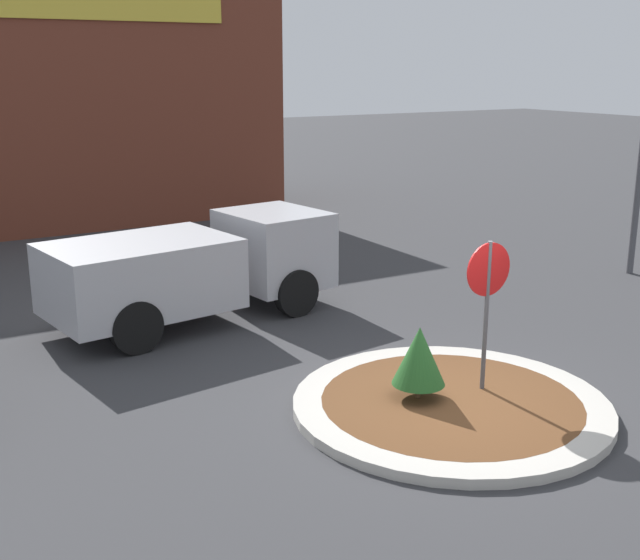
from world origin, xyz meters
The scene contains 6 objects.
ground_plane centered at (0.00, 0.00, 0.00)m, with size 120.00×120.00×0.00m, color #38383A.
traffic_island centered at (0.00, 0.00, 0.08)m, with size 4.72×4.72×0.15m.
stop_sign centered at (0.70, 0.11, 1.74)m, with size 0.81×0.07×2.47m.
island_shrub centered at (-0.37, 0.33, 0.82)m, with size 0.80×0.80×1.11m.
utility_truck centered at (-1.64, 5.97, 1.11)m, with size 5.94×2.93×2.00m.
storefront_building centered at (-1.74, 18.68, 3.73)m, with size 14.54×6.07×7.46m.
Camera 1 is at (-7.27, -8.52, 4.99)m, focal length 45.00 mm.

